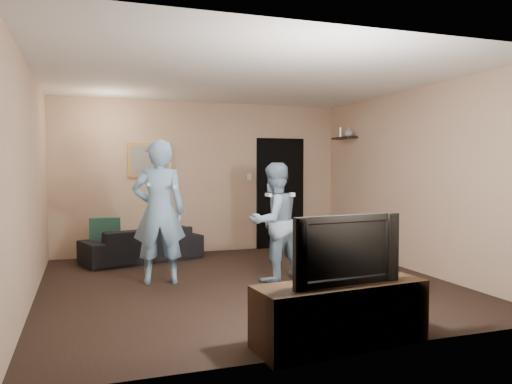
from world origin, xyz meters
name	(u,v)px	position (x,y,z in m)	size (l,w,h in m)	color
ground	(246,283)	(0.00, 0.00, 0.00)	(5.00, 5.00, 0.00)	black
ceiling	(246,78)	(0.00, 0.00, 2.60)	(5.00, 5.00, 0.04)	silver
wall_back	(202,177)	(0.00, 2.50, 1.30)	(5.00, 0.04, 2.60)	tan
wall_front	(343,191)	(0.00, -2.50, 1.30)	(5.00, 0.04, 2.60)	tan
wall_left	(31,184)	(-2.50, 0.00, 1.30)	(0.04, 5.00, 2.60)	tan
wall_right	(413,180)	(2.50, 0.00, 1.30)	(0.04, 5.00, 2.60)	tan
sofa	(142,244)	(-1.09, 1.95, 0.27)	(1.83, 0.72, 0.54)	black
throw_pillow	(105,232)	(-1.65, 1.95, 0.48)	(0.45, 0.14, 0.45)	#184941
painting_frame	(150,160)	(-0.90, 2.48, 1.60)	(0.72, 0.05, 0.57)	olive
painting_canvas	(150,160)	(-0.90, 2.45, 1.60)	(0.62, 0.01, 0.47)	slate
doorway	(280,193)	(1.45, 2.47, 1.00)	(0.90, 0.06, 2.00)	black
light_switch	(249,177)	(0.85, 2.48, 1.30)	(0.08, 0.02, 0.12)	silver
wall_shelf	(344,138)	(2.39, 1.80, 1.99)	(0.20, 0.60, 0.03)	black
shelf_vase	(349,132)	(2.39, 1.64, 2.08)	(0.15, 0.15, 0.16)	#A7A8AC
shelf_figurine	(341,132)	(2.39, 1.94, 2.09)	(0.06, 0.06, 0.18)	silver
tv_console	(340,314)	(0.08, -2.32, 0.25)	(1.50, 0.48, 0.54)	black
television	(341,248)	(0.08, -2.32, 0.81)	(1.01, 0.13, 0.58)	black
wii_player_left	(159,212)	(-1.05, 0.37, 0.91)	(0.72, 0.55, 1.83)	#7FB2DD
wii_player_right	(274,222)	(0.39, 0.04, 0.77)	(0.90, 0.79, 1.54)	#80A0BA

